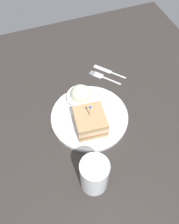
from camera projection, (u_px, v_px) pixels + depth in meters
ground_plane at (90, 120)px, 76.54cm from camera, size 102.58×102.58×2.00cm
plate at (90, 117)px, 75.14cm from camera, size 24.14×24.14×1.39cm
sandwich_half_center at (90, 121)px, 69.95cm from camera, size 9.61×10.06×10.39cm
coleslaw_bowl at (80, 96)px, 76.04cm from camera, size 8.81×8.81×6.34cm
drink_glass at (94, 176)px, 59.71cm from camera, size 7.19×7.19×11.60cm
fork at (102, 76)px, 85.61cm from camera, size 8.89×10.04×0.35cm
knife at (108, 71)px, 87.14cm from camera, size 9.25×10.39×0.35cm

